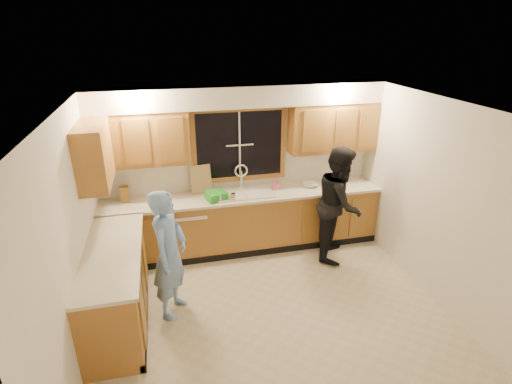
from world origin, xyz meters
TOP-DOWN VIEW (x-y plane):
  - floor at (0.00, 0.00)m, footprint 4.20×4.20m
  - ceiling at (0.00, 0.00)m, footprint 4.20×4.20m
  - wall_back at (0.00, 1.90)m, footprint 4.20×0.00m
  - wall_left at (-2.10, 0.00)m, footprint 0.00×3.80m
  - wall_right at (2.10, 0.00)m, footprint 0.00×3.80m
  - base_cabinets_back at (0.00, 1.60)m, footprint 4.20×0.60m
  - base_cabinets_left at (-1.80, 0.35)m, footprint 0.60×1.90m
  - countertop_back at (0.00, 1.58)m, footprint 4.20×0.63m
  - countertop_left at (-1.79, 0.35)m, footprint 0.63×1.90m
  - upper_cabinets_left at (-1.43, 1.73)m, footprint 1.35×0.33m
  - upper_cabinets_right at (1.43, 1.73)m, footprint 1.35×0.33m
  - upper_cabinets_return at (-1.94, 1.12)m, footprint 0.33×0.90m
  - soffit at (0.00, 1.72)m, footprint 4.20×0.35m
  - window_frame at (0.00, 1.89)m, footprint 1.44×0.03m
  - sink at (0.00, 1.60)m, footprint 0.86×0.52m
  - dishwasher at (-0.85, 1.59)m, footprint 0.60×0.56m
  - stove at (-1.80, -0.22)m, footprint 0.58×0.75m
  - man at (-1.16, 0.32)m, footprint 0.59×0.69m
  - woman at (1.31, 1.07)m, footprint 0.97×1.04m
  - knife_block at (-1.72, 1.73)m, footprint 0.13×0.11m
  - cutting_board at (-0.61, 1.82)m, footprint 0.33×0.15m
  - dish_crate at (-0.43, 1.48)m, footprint 0.33×0.32m
  - soap_bottle at (0.51, 1.65)m, footprint 0.09×0.09m
  - bowl at (1.07, 1.64)m, footprint 0.24×0.24m
  - can_left at (-0.40, 1.39)m, footprint 0.08×0.08m
  - can_right at (-0.20, 1.37)m, footprint 0.08×0.08m

SIDE VIEW (x-z plane):
  - floor at x=0.00m, z-range 0.00..0.00m
  - dishwasher at x=-0.85m, z-range 0.00..0.82m
  - base_cabinets_back at x=0.00m, z-range 0.00..0.88m
  - base_cabinets_left at x=-1.80m, z-range 0.00..0.88m
  - stove at x=-1.80m, z-range 0.00..0.90m
  - man at x=-1.16m, z-range 0.00..1.61m
  - woman at x=1.31m, z-range 0.00..1.71m
  - sink at x=0.00m, z-range 0.58..1.15m
  - countertop_back at x=0.00m, z-range 0.88..0.92m
  - countertop_left at x=-1.79m, z-range 0.88..0.92m
  - bowl at x=1.07m, z-range 0.92..0.98m
  - can_left at x=-0.40m, z-range 0.92..1.04m
  - can_right at x=-0.20m, z-range 0.92..1.04m
  - dish_crate at x=-0.43m, z-range 0.92..1.05m
  - soap_bottle at x=0.51m, z-range 0.92..1.09m
  - knife_block at x=-1.72m, z-range 0.92..1.15m
  - cutting_board at x=-0.61m, z-range 0.92..1.34m
  - wall_back at x=0.00m, z-range -0.85..3.35m
  - wall_left at x=-2.10m, z-range -0.65..3.15m
  - wall_right at x=2.10m, z-range -0.65..3.15m
  - window_frame at x=0.00m, z-range 1.03..2.17m
  - upper_cabinets_left at x=-1.43m, z-range 1.45..2.20m
  - upper_cabinets_right at x=1.43m, z-range 1.45..2.20m
  - upper_cabinets_return at x=-1.94m, z-range 1.45..2.20m
  - soffit at x=0.00m, z-range 2.20..2.50m
  - ceiling at x=0.00m, z-range 2.50..2.50m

